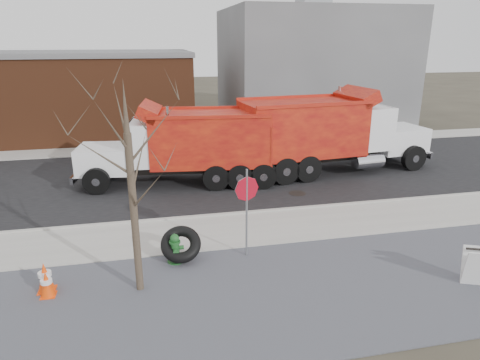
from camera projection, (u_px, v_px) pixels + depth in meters
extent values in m
plane|color=#383328|center=(242.00, 234.00, 13.79)|extent=(120.00, 120.00, 0.00)
cube|color=slate|center=(273.00, 294.00, 10.54)|extent=(60.00, 5.00, 0.03)
cube|color=#9E9B93|center=(241.00, 230.00, 14.01)|extent=(60.00, 2.50, 0.06)
cube|color=#9E9B93|center=(233.00, 214.00, 15.21)|extent=(60.00, 0.15, 0.11)
cube|color=black|center=(213.00, 176.00, 19.63)|extent=(60.00, 9.40, 0.02)
cube|color=#9E9B93|center=(198.00, 146.00, 24.92)|extent=(60.00, 2.00, 0.06)
cube|color=slate|center=(310.00, 67.00, 31.03)|extent=(12.00, 10.00, 8.00)
cube|color=brown|center=(29.00, 97.00, 26.79)|extent=(20.00, 8.00, 5.00)
cube|color=slate|center=(22.00, 53.00, 25.95)|extent=(20.20, 8.20, 0.30)
cylinder|color=#382D23|center=(134.00, 216.00, 10.11)|extent=(0.18, 0.18, 4.00)
cone|color=#382D23|center=(125.00, 106.00, 9.29)|extent=(0.14, 0.14, 1.20)
cylinder|color=#256128|center=(176.00, 261.00, 12.04)|extent=(0.46, 0.46, 0.06)
cylinder|color=#256128|center=(175.00, 251.00, 11.94)|extent=(0.24, 0.24, 0.63)
cylinder|color=#256128|center=(175.00, 242.00, 11.85)|extent=(0.32, 0.32, 0.05)
sphere|color=#256128|center=(175.00, 239.00, 11.81)|extent=(0.25, 0.25, 0.25)
cylinder|color=#256128|center=(174.00, 235.00, 11.78)|extent=(0.05, 0.05, 0.06)
cylinder|color=#256128|center=(169.00, 249.00, 11.86)|extent=(0.13, 0.12, 0.12)
cylinder|color=#256128|center=(181.00, 247.00, 11.95)|extent=(0.13, 0.12, 0.12)
cylinder|color=#256128|center=(176.00, 252.00, 11.75)|extent=(0.16, 0.13, 0.16)
torus|color=black|center=(181.00, 244.00, 12.00)|extent=(1.24, 1.19, 0.95)
cylinder|color=gray|center=(247.00, 214.00, 11.99)|extent=(0.06, 0.06, 2.63)
cylinder|color=#AA0C1D|center=(247.00, 189.00, 11.75)|extent=(0.70, 0.20, 0.71)
cube|color=silver|center=(480.00, 269.00, 10.65)|extent=(0.77, 0.50, 0.99)
cube|color=silver|center=(477.00, 265.00, 10.85)|extent=(0.77, 0.50, 0.99)
cube|color=#FC4407|center=(47.00, 290.00, 10.65)|extent=(0.41, 0.41, 0.04)
cone|color=#FC4407|center=(45.00, 277.00, 10.53)|extent=(0.39, 0.39, 0.76)
cylinder|color=white|center=(45.00, 274.00, 10.51)|extent=(0.32, 0.32, 0.11)
cube|color=#FC4407|center=(49.00, 296.00, 10.44)|extent=(0.36, 0.36, 0.04)
cone|color=#FC4407|center=(47.00, 284.00, 10.33)|extent=(0.34, 0.34, 0.66)
cylinder|color=white|center=(46.00, 281.00, 10.31)|extent=(0.27, 0.27, 0.09)
cube|color=black|center=(328.00, 157.00, 20.08)|extent=(9.26, 1.93, 0.24)
cube|color=white|center=(396.00, 139.00, 21.01)|extent=(2.58, 2.34, 1.18)
cube|color=silver|center=(414.00, 137.00, 21.33)|extent=(0.26, 1.88, 1.08)
cube|color=white|center=(364.00, 126.00, 20.21)|extent=(1.98, 2.65, 1.94)
cube|color=black|center=(379.00, 114.00, 20.26)|extent=(0.28, 2.15, 0.86)
cube|color=red|center=(302.00, 128.00, 19.21)|extent=(5.63, 3.15, 2.37)
cylinder|color=silver|center=(338.00, 113.00, 20.72)|extent=(0.17, 0.17, 2.58)
cylinder|color=black|center=(383.00, 147.00, 22.34)|extent=(1.21, 0.45, 1.18)
cylinder|color=black|center=(414.00, 158.00, 20.24)|extent=(1.21, 0.45, 1.18)
cylinder|color=black|center=(266.00, 158.00, 20.24)|extent=(1.21, 0.45, 1.18)
cylinder|color=black|center=(284.00, 170.00, 18.38)|extent=(1.21, 0.45, 1.18)
cube|color=black|center=(181.00, 169.00, 18.39)|extent=(8.06, 1.79, 0.22)
cube|color=white|center=(105.00, 159.00, 17.94)|extent=(2.37, 2.15, 1.08)
cube|color=silver|center=(79.00, 159.00, 17.84)|extent=(0.26, 1.71, 0.98)
cube|color=white|center=(150.00, 142.00, 17.89)|extent=(1.82, 2.42, 1.77)
cube|color=black|center=(131.00, 131.00, 17.67)|extent=(0.28, 1.95, 0.78)
cube|color=red|center=(210.00, 138.00, 18.08)|extent=(5.15, 2.91, 2.16)
cylinder|color=silver|center=(169.00, 136.00, 16.95)|extent=(0.15, 0.15, 2.35)
cylinder|color=black|center=(96.00, 181.00, 17.12)|extent=(1.11, 0.42, 1.08)
cylinder|color=black|center=(107.00, 166.00, 19.12)|extent=(1.11, 0.42, 1.08)
cylinder|color=black|center=(239.00, 176.00, 17.75)|extent=(1.11, 0.42, 1.08)
cylinder|color=black|center=(236.00, 164.00, 19.53)|extent=(1.11, 0.42, 1.08)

